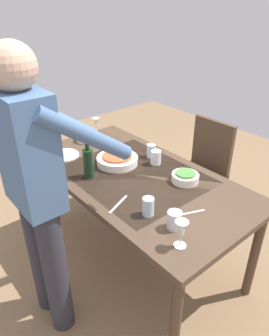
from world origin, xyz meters
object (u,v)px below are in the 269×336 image
Objects in this scene: side_bowl_bread at (86,137)px; person_server at (38,188)px; dining_table at (134,183)px; chair_near at (203,165)px; side_bowl_salad at (185,177)px; dinner_plate_near at (64,155)px; water_cup_far_left at (174,220)px; water_cup_near_left at (148,207)px; serving_bowl_pasta at (117,160)px; wine_glass_right at (96,123)px; water_cup_near_right at (151,151)px; water_cup_far_right at (156,157)px; wine_glass_left at (181,229)px; wine_bottle at (88,162)px.

person_server is at bearing 135.04° from side_bowl_bread.
dining_table is 1.86× the size of chair_near.
dining_table is 0.76m from person_server.
dinner_plate_near is at bearing 26.82° from side_bowl_salad.
water_cup_far_left is at bearing 125.04° from side_bowl_salad.
water_cup_near_left is 0.96m from dinner_plate_near.
dinner_plate_near is at bearing 22.48° from dining_table.
person_server is at bearing 54.30° from water_cup_near_left.
wine_glass_right is at bearing -19.26° from serving_bowl_pasta.
dinner_plate_near is (0.57, 0.23, 0.08)m from dining_table.
water_cup_near_right is 0.63× the size of side_bowl_bread.
dining_table is 7.35× the size of dinner_plate_near.
dining_table is 9.40× the size of side_bowl_salad.
water_cup_near_right is at bearing -159.44° from side_bowl_bread.
water_cup_near_left reaches higher than water_cup_far_right.
dinner_plate_near is (-0.14, 0.29, -0.03)m from side_bowl_bread.
wine_glass_left is (-0.72, 1.11, 0.33)m from chair_near.
chair_near is 6.03× the size of wine_glass_right.
serving_bowl_pasta is at bearing 174.69° from side_bowl_bread.
water_cup_far_right is (-0.74, -0.02, -0.05)m from wine_glass_right.
person_server is 11.19× the size of wine_glass_left.
side_bowl_bread is at bearing -4.23° from dining_table.
water_cup_far_left is 0.99× the size of water_cup_far_right.
dining_table is at bearing 114.96° from water_cup_near_right.
wine_bottle reaches higher than dinner_plate_near.
dining_table is 10.57× the size of side_bowl_bread.
water_cup_near_right reaches higher than side_bowl_bread.
side_bowl_salad is 1.00m from side_bowl_bread.
wine_glass_left is at bearing 161.52° from wine_glass_right.
water_cup_near_left is 0.18m from water_cup_far_left.
serving_bowl_pasta is at bearing -17.98° from wine_glass_left.
wine_glass_right is at bearing -18.48° from wine_glass_left.
person_server is 0.95m from side_bowl_salad.
wine_glass_left reaches higher than dining_table.
dinner_plate_near is at bearing 115.81° from side_bowl_bread.
serving_bowl_pasta is at bearing -146.65° from dinner_plate_near.
dining_table is 0.84m from chair_near.
wine_glass_left is (-0.63, -0.42, -0.10)m from person_server.
side_bowl_bread is (0.99, 0.14, 0.00)m from side_bowl_salad.
wine_bottle is at bearing 142.16° from wine_glass_right.
dinner_plate_near is at bearing 33.35° from serving_bowl_pasta.
side_bowl_bread is at bearing -30.08° from wine_bottle.
chair_near reaches higher than water_cup_far_right.
wine_bottle reaches higher than water_cup_near_right.
wine_glass_right reaches higher than side_bowl_bread.
dinner_plate_near is at bearing -2.19° from wine_glass_left.
water_cup_near_right reaches higher than side_bowl_salad.
wine_bottle reaches higher than chair_near.
wine_glass_right is at bearing -0.24° from side_bowl_salad.
side_bowl_bread is 0.70× the size of dinner_plate_near.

